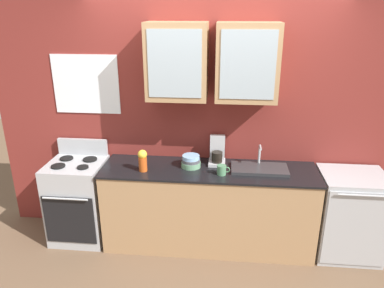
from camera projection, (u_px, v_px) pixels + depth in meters
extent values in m
plane|color=brown|center=(208.00, 243.00, 3.97)|extent=(10.00, 10.00, 0.00)
cube|color=maroon|center=(212.00, 124.00, 3.85)|extent=(4.64, 0.10, 2.50)
cube|color=#A87F56|center=(177.00, 62.00, 3.45)|extent=(0.58, 0.32, 0.72)
cube|color=#9EADB7|center=(175.00, 64.00, 3.30)|extent=(0.49, 0.01, 0.61)
cube|color=#A87F56|center=(247.00, 63.00, 3.39)|extent=(0.58, 0.32, 0.72)
cube|color=#9EADB7|center=(248.00, 65.00, 3.24)|extent=(0.49, 0.01, 0.61)
cube|color=white|center=(86.00, 84.00, 3.78)|extent=(0.70, 0.01, 0.61)
cube|color=#A87F56|center=(208.00, 208.00, 3.82)|extent=(2.15, 0.57, 0.86)
cube|color=black|center=(209.00, 170.00, 3.67)|extent=(2.17, 0.59, 0.02)
cube|color=#ADAFB5|center=(79.00, 201.00, 3.95)|extent=(0.58, 0.54, 0.88)
cube|color=black|center=(69.00, 220.00, 3.72)|extent=(0.53, 0.01, 0.53)
cylinder|color=#ADAFB5|center=(65.00, 199.00, 3.60)|extent=(0.46, 0.02, 0.02)
cube|color=#ADAFB5|center=(83.00, 147.00, 4.00)|extent=(0.55, 0.04, 0.18)
cylinder|color=black|center=(58.00, 166.00, 3.71)|extent=(0.14, 0.14, 0.02)
cylinder|color=black|center=(83.00, 167.00, 3.68)|extent=(0.11, 0.11, 0.02)
cylinder|color=black|center=(67.00, 158.00, 3.90)|extent=(0.14, 0.14, 0.02)
cylinder|color=black|center=(90.00, 159.00, 3.87)|extent=(0.15, 0.15, 0.02)
cube|color=#2D2D30|center=(259.00, 169.00, 3.63)|extent=(0.56, 0.29, 0.03)
cylinder|color=#ADAFB5|center=(259.00, 154.00, 3.70)|extent=(0.02, 0.02, 0.19)
cylinder|color=#ADAFB5|center=(260.00, 148.00, 3.61)|extent=(0.02, 0.12, 0.02)
cylinder|color=#669972|center=(191.00, 164.00, 3.71)|extent=(0.20, 0.20, 0.05)
cylinder|color=#4C4C54|center=(191.00, 161.00, 3.69)|extent=(0.19, 0.19, 0.05)
cylinder|color=#8CB7E0|center=(191.00, 158.00, 3.68)|extent=(0.17, 0.17, 0.05)
cylinder|color=#BF4C19|center=(143.00, 164.00, 3.60)|extent=(0.08, 0.08, 0.14)
sphere|color=yellow|center=(142.00, 154.00, 3.56)|extent=(0.09, 0.09, 0.09)
cylinder|color=#4C7F59|center=(222.00, 170.00, 3.53)|extent=(0.09, 0.09, 0.10)
torus|color=#4C7F59|center=(227.00, 170.00, 3.52)|extent=(0.06, 0.01, 0.06)
cube|color=#ADAFB5|center=(348.00, 215.00, 3.69)|extent=(0.63, 0.54, 0.88)
cube|color=#ADAFB5|center=(357.00, 230.00, 3.43)|extent=(0.60, 0.01, 0.79)
cylinder|color=#ADAFB5|center=(365.00, 196.00, 3.27)|extent=(0.47, 0.02, 0.02)
cube|color=#B7B7BC|center=(217.00, 162.00, 3.78)|extent=(0.17, 0.20, 0.03)
cylinder|color=black|center=(217.00, 157.00, 3.74)|extent=(0.11, 0.11, 0.11)
cube|color=#B7B7BC|center=(217.00, 147.00, 3.79)|extent=(0.15, 0.06, 0.26)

